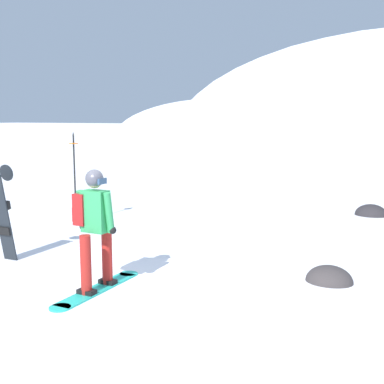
% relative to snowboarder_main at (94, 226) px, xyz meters
% --- Properties ---
extents(ground_plane, '(300.00, 300.00, 0.00)m').
position_rel_snowboarder_main_xyz_m(ground_plane, '(0.10, 0.22, -0.92)').
color(ground_plane, white).
extents(ridge_peak_far, '(23.70, 21.33, 8.75)m').
position_rel_snowboarder_main_xyz_m(ridge_peak_far, '(-16.70, 45.21, -0.92)').
color(ridge_peak_far, white).
rests_on(ridge_peak_far, ground).
extents(snowboarder_main, '(0.64, 1.84, 1.71)m').
position_rel_snowboarder_main_xyz_m(snowboarder_main, '(0.00, 0.00, 0.00)').
color(snowboarder_main, '#23B7A3').
rests_on(snowboarder_main, ground).
extents(spare_snowboard, '(0.28, 0.31, 1.64)m').
position_rel_snowboarder_main_xyz_m(spare_snowboard, '(-2.23, 0.51, -0.09)').
color(spare_snowboard, black).
rests_on(spare_snowboard, ground).
extents(piste_marker_near, '(0.20, 0.20, 2.10)m').
position_rel_snowboarder_main_xyz_m(piste_marker_near, '(-3.06, 3.43, 0.27)').
color(piste_marker_near, black).
rests_on(piste_marker_near, ground).
extents(rock_dark, '(0.79, 0.67, 0.55)m').
position_rel_snowboarder_main_xyz_m(rock_dark, '(2.89, 7.43, -0.92)').
color(rock_dark, '#282628').
rests_on(rock_dark, ground).
extents(rock_mid, '(0.70, 0.59, 0.49)m').
position_rel_snowboarder_main_xyz_m(rock_mid, '(2.91, 1.79, -0.92)').
color(rock_mid, '#383333').
rests_on(rock_mid, ground).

